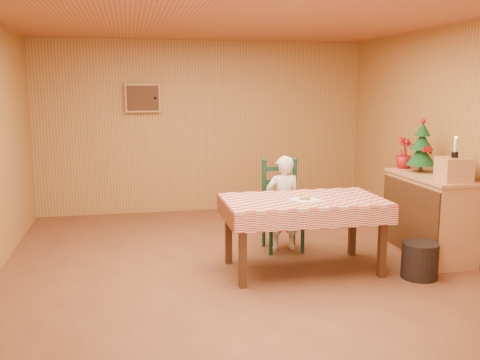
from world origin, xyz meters
The scene contains 13 objects.
ground centered at (0.00, 0.00, 0.00)m, with size 6.00×6.00×0.00m, color brown.
cabin_walls centered at (0.00, 0.53, 1.83)m, with size 5.10×6.05×2.65m.
dining_table centered at (0.63, -0.01, 0.69)m, with size 1.66×0.96×0.77m.
ladder_chair centered at (0.63, 0.78, 0.50)m, with size 0.44×0.40×1.08m.
seated_child centered at (0.63, 0.72, 0.56)m, with size 0.41×0.27×1.12m, color silver.
napkin centered at (0.63, -0.06, 0.77)m, with size 0.26×0.26×0.00m, color white.
donut centered at (0.63, -0.06, 0.79)m, with size 0.12×0.12×0.04m, color #C78947.
shelf_unit centered at (2.20, 0.19, 0.47)m, with size 0.54×1.24×0.93m.
crate centered at (2.20, -0.21, 1.06)m, with size 0.30×0.30×0.25m, color tan.
christmas_tree centered at (2.20, 0.44, 1.21)m, with size 0.34×0.34×0.62m.
flower_arrangement centered at (2.15, 0.74, 1.12)m, with size 0.21×0.21×0.38m, color maroon.
candle_set centered at (2.20, -0.21, 1.24)m, with size 0.07×0.07×0.22m.
storage_bin centered at (1.71, -0.48, 0.18)m, with size 0.36×0.36×0.36m, color black.
Camera 1 is at (-1.12, -5.17, 1.90)m, focal length 40.00 mm.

